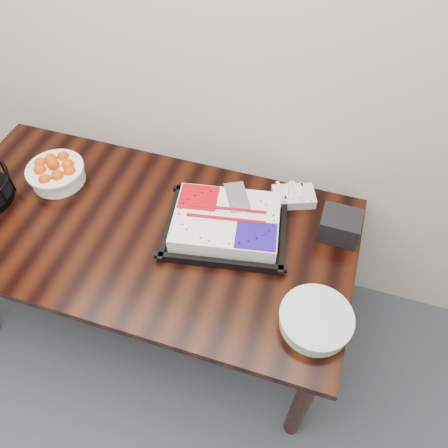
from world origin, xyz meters
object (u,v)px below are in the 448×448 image
(table, at_px, (143,240))
(tangerine_bowl, at_px, (55,169))
(plate_stack, at_px, (316,320))
(napkin_box, at_px, (340,226))
(cake_tray, at_px, (226,224))

(table, bearing_deg, tangerine_bowl, 163.03)
(tangerine_bowl, bearing_deg, plate_stack, -16.11)
(napkin_box, bearing_deg, plate_stack, -92.41)
(cake_tray, bearing_deg, napkin_box, 15.28)
(table, xyz_separation_m, tangerine_bowl, (-0.47, 0.14, 0.16))
(table, height_order, cake_tray, cake_tray)
(tangerine_bowl, relative_size, napkin_box, 1.63)
(table, distance_m, napkin_box, 0.84)
(cake_tray, height_order, napkin_box, napkin_box)
(cake_tray, xyz_separation_m, plate_stack, (0.43, -0.31, -0.01))
(table, distance_m, plate_stack, 0.82)
(tangerine_bowl, bearing_deg, table, -16.97)
(tangerine_bowl, distance_m, napkin_box, 1.28)
(napkin_box, bearing_deg, cake_tray, -164.72)
(cake_tray, height_order, plate_stack, cake_tray)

